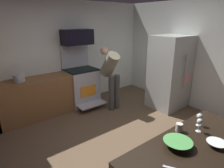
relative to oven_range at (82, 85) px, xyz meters
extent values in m
cube|color=brown|center=(-0.37, -1.97, -0.52)|extent=(5.20, 4.80, 0.02)
cube|color=silver|center=(-0.37, 0.37, 0.79)|extent=(5.20, 0.12, 2.60)
cube|color=silver|center=(2.17, -1.97, 0.79)|extent=(0.12, 4.80, 2.60)
cube|color=brown|center=(-1.27, 0.01, -0.06)|extent=(2.40, 0.60, 0.90)
cube|color=#B5B4BE|center=(0.00, -0.01, -0.05)|extent=(0.76, 0.64, 0.92)
cube|color=black|center=(0.00, -0.01, 0.42)|extent=(0.76, 0.64, 0.03)
cube|color=#B5B4BE|center=(0.00, 0.28, 0.74)|extent=(0.76, 0.06, 0.60)
cube|color=orange|center=(0.00, -0.33, -0.06)|extent=(0.44, 0.01, 0.28)
cube|color=#B5B4BE|center=(0.00, -0.48, -0.37)|extent=(0.72, 0.30, 0.03)
cube|color=black|center=(0.00, 0.09, 1.22)|extent=(0.74, 0.38, 0.37)
cube|color=#B7BCB7|center=(1.66, -1.49, 0.38)|extent=(0.88, 0.75, 1.79)
cylinder|color=#B7BCB7|center=(1.62, -1.88, 0.47)|extent=(0.02, 0.02, 0.81)
cylinder|color=#B7BCB7|center=(1.70, -1.88, 0.47)|extent=(0.02, 0.02, 0.81)
cube|color=pink|center=(1.81, -1.87, 0.29)|extent=(0.20, 0.01, 0.26)
cylinder|color=#444444|center=(0.38, -0.78, -0.08)|extent=(0.14, 0.14, 0.87)
cylinder|color=#444444|center=(0.55, -0.78, -0.08)|extent=(0.14, 0.14, 0.87)
cylinder|color=gray|center=(0.46, -0.61, 0.60)|extent=(0.30, 0.59, 0.66)
sphere|color=tan|center=(0.46, -0.39, 0.91)|extent=(0.20, 0.20, 0.20)
cone|color=white|center=(-0.43, -3.57, 0.41)|extent=(0.20, 0.20, 0.05)
cone|color=#4FA150|center=(-0.75, -3.32, 0.42)|extent=(0.30, 0.30, 0.07)
cylinder|color=silver|center=(-0.18, -3.24, 0.39)|extent=(0.06, 0.06, 0.01)
cylinder|color=silver|center=(-0.18, -3.24, 0.43)|extent=(0.01, 0.01, 0.08)
ellipsoid|color=silver|center=(-0.18, -3.24, 0.51)|extent=(0.07, 0.07, 0.07)
cylinder|color=silver|center=(-0.31, -3.31, 0.39)|extent=(0.06, 0.06, 0.01)
cylinder|color=silver|center=(-0.31, -3.31, 0.44)|extent=(0.01, 0.01, 0.09)
ellipsoid|color=silver|center=(-0.31, -3.31, 0.52)|extent=(0.06, 0.06, 0.07)
cylinder|color=beige|center=(-0.48, -3.16, 0.44)|extent=(0.08, 0.08, 0.10)
cylinder|color=#AFBDC3|center=(-1.46, 0.01, 0.47)|extent=(0.23, 0.23, 0.16)
camera|label=1|loc=(-2.31, -4.22, 1.63)|focal=30.85mm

